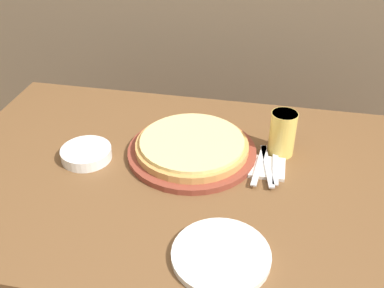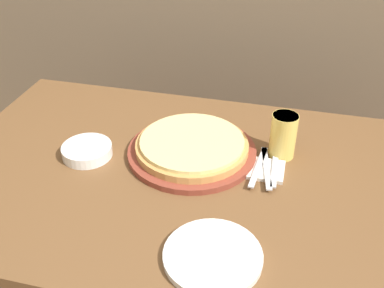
% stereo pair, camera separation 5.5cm
% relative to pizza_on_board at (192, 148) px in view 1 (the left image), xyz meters
% --- Properties ---
extents(dining_table, '(1.59, 0.98, 0.73)m').
position_rel_pizza_on_board_xyz_m(dining_table, '(0.03, -0.11, -0.39)').
color(dining_table, brown).
rests_on(dining_table, ground_plane).
extents(pizza_on_board, '(0.42, 0.42, 0.06)m').
position_rel_pizza_on_board_xyz_m(pizza_on_board, '(0.00, 0.00, 0.00)').
color(pizza_on_board, brown).
rests_on(pizza_on_board, dining_table).
extents(beer_glass, '(0.08, 0.08, 0.15)m').
position_rel_pizza_on_board_xyz_m(beer_glass, '(0.28, 0.07, 0.06)').
color(beer_glass, '#E5C65B').
rests_on(beer_glass, dining_table).
extents(dinner_plate, '(0.25, 0.25, 0.02)m').
position_rel_pizza_on_board_xyz_m(dinner_plate, '(0.16, -0.42, -0.02)').
color(dinner_plate, white).
rests_on(dinner_plate, dining_table).
extents(side_bowl, '(0.16, 0.16, 0.04)m').
position_rel_pizza_on_board_xyz_m(side_bowl, '(-0.33, -0.09, -0.01)').
color(side_bowl, white).
rests_on(side_bowl, dining_table).
extents(napkin_stack, '(0.11, 0.11, 0.01)m').
position_rel_pizza_on_board_xyz_m(napkin_stack, '(0.25, -0.03, -0.02)').
color(napkin_stack, white).
rests_on(napkin_stack, dining_table).
extents(fork, '(0.04, 0.22, 0.00)m').
position_rel_pizza_on_board_xyz_m(fork, '(0.22, -0.03, -0.01)').
color(fork, silver).
rests_on(fork, napkin_stack).
extents(dinner_knife, '(0.06, 0.21, 0.00)m').
position_rel_pizza_on_board_xyz_m(dinner_knife, '(0.25, -0.03, -0.01)').
color(dinner_knife, silver).
rests_on(dinner_knife, napkin_stack).
extents(spoon, '(0.03, 0.18, 0.00)m').
position_rel_pizza_on_board_xyz_m(spoon, '(0.27, -0.03, -0.01)').
color(spoon, silver).
rests_on(spoon, napkin_stack).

